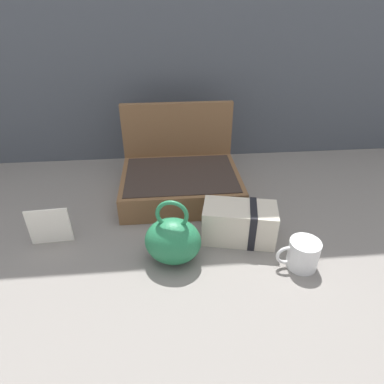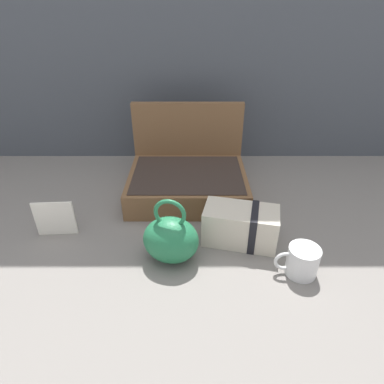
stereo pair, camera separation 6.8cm
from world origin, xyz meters
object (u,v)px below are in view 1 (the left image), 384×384
at_px(cream_toiletry_bag, 240,223).
at_px(coffee_mug, 302,254).
at_px(teal_pouch_handbag, 173,240).
at_px(info_card_left, 49,226).
at_px(open_suitcase, 180,176).

relative_size(cream_toiletry_bag, coffee_mug, 1.99).
bearing_deg(teal_pouch_handbag, info_card_left, 163.10).
relative_size(open_suitcase, info_card_left, 3.49).
height_order(teal_pouch_handbag, info_card_left, teal_pouch_handbag).
relative_size(teal_pouch_handbag, coffee_mug, 1.69).
distance_m(coffee_mug, info_card_left, 0.72).
bearing_deg(info_card_left, teal_pouch_handbag, -20.42).
distance_m(open_suitcase, coffee_mug, 0.52).
bearing_deg(open_suitcase, cream_toiletry_bag, -60.49).
xyz_separation_m(coffee_mug, info_card_left, (-0.70, 0.16, 0.02)).
xyz_separation_m(open_suitcase, coffee_mug, (0.30, -0.42, -0.03)).
relative_size(open_suitcase, teal_pouch_handbag, 2.12).
xyz_separation_m(teal_pouch_handbag, cream_toiletry_bag, (0.20, 0.08, -0.01)).
height_order(coffee_mug, info_card_left, info_card_left).
bearing_deg(cream_toiletry_bag, coffee_mug, -43.29).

